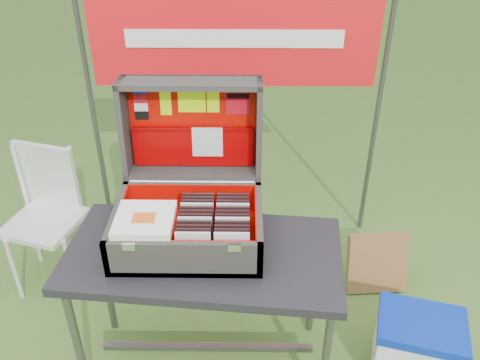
{
  "coord_description": "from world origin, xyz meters",
  "views": [
    {
      "loc": [
        0.07,
        -1.68,
        2.13
      ],
      "look_at": [
        0.04,
        0.1,
        1.0
      ],
      "focal_mm": 38.0,
      "sensor_mm": 36.0,
      "label": 1
    }
  ],
  "objects_px": {
    "cooler": "(416,348)",
    "cardboard_box": "(377,263)",
    "chair": "(44,224)",
    "table": "(206,312)",
    "suitcase": "(187,175)"
  },
  "relations": [
    {
      "from": "suitcase",
      "to": "chair",
      "type": "distance_m",
      "value": 1.18
    },
    {
      "from": "suitcase",
      "to": "chair",
      "type": "bearing_deg",
      "value": 151.32
    },
    {
      "from": "table",
      "to": "chair",
      "type": "relative_size",
      "value": 1.44
    },
    {
      "from": "table",
      "to": "chair",
      "type": "xyz_separation_m",
      "value": [
        -0.95,
        0.6,
        0.04
      ]
    },
    {
      "from": "chair",
      "to": "cardboard_box",
      "type": "relative_size",
      "value": 2.26
    },
    {
      "from": "table",
      "to": "chair",
      "type": "bearing_deg",
      "value": 152.87
    },
    {
      "from": "cooler",
      "to": "chair",
      "type": "height_order",
      "value": "chair"
    },
    {
      "from": "table",
      "to": "suitcase",
      "type": "relative_size",
      "value": 1.87
    },
    {
      "from": "cooler",
      "to": "cardboard_box",
      "type": "bearing_deg",
      "value": 110.95
    },
    {
      "from": "cooler",
      "to": "chair",
      "type": "xyz_separation_m",
      "value": [
        -1.94,
        0.64,
        0.23
      ]
    },
    {
      "from": "chair",
      "to": "cardboard_box",
      "type": "xyz_separation_m",
      "value": [
        1.88,
        -0.05,
        -0.23
      ]
    },
    {
      "from": "chair",
      "to": "cooler",
      "type": "bearing_deg",
      "value": -2.1
    },
    {
      "from": "table",
      "to": "suitcase",
      "type": "xyz_separation_m",
      "value": [
        -0.06,
        0.12,
        0.67
      ]
    },
    {
      "from": "suitcase",
      "to": "cardboard_box",
      "type": "bearing_deg",
      "value": 23.58
    },
    {
      "from": "suitcase",
      "to": "cooler",
      "type": "relative_size",
      "value": 1.58
    }
  ]
}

